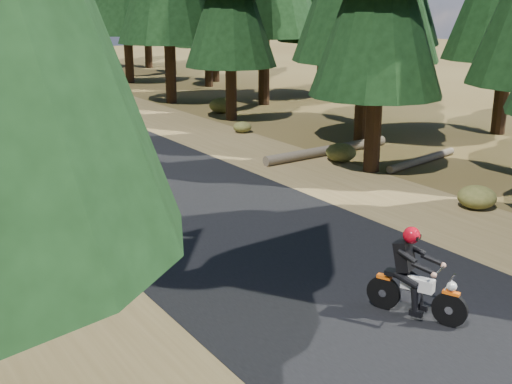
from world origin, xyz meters
The scene contains 8 objects.
ground centered at (0.00, 0.00, 0.00)m, with size 120.00×120.00×0.00m, color #49391A.
road centered at (0.00, 5.00, 0.01)m, with size 6.00×100.00×0.01m, color black.
shoulder_r centered at (4.60, 5.00, 0.00)m, with size 3.20×100.00×0.01m, color brown.
log_near centered at (6.30, 6.80, 0.16)m, with size 0.32×0.32×5.12m, color #4C4233.
log_far centered at (8.03, 4.30, 0.12)m, with size 0.24×0.24×3.53m, color #4C4233.
understory_shrubs centered at (1.57, 9.73, 0.28)m, with size 16.36×28.02×0.69m.
rider_lead centered at (0.29, -2.73, 0.51)m, with size 1.14×1.76×1.51m.
rider_follow centered at (-1.43, 7.15, 0.54)m, with size 0.72×1.84×1.60m.
Camera 1 is at (-6.96, -9.14, 4.93)m, focal length 45.00 mm.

